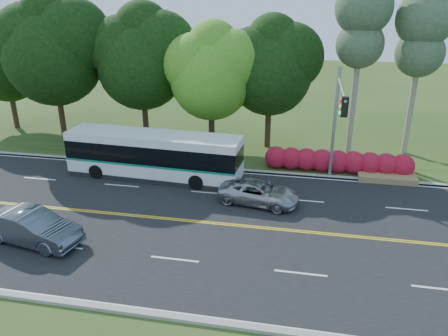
% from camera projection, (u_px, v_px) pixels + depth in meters
% --- Properties ---
extents(ground, '(120.00, 120.00, 0.00)m').
position_uv_depth(ground, '(204.00, 222.00, 22.38)').
color(ground, '#2B4416').
rests_on(ground, ground).
extents(road, '(60.00, 14.00, 0.02)m').
position_uv_depth(road, '(204.00, 222.00, 22.38)').
color(road, black).
rests_on(road, ground).
extents(curb_north, '(60.00, 0.30, 0.15)m').
position_uv_depth(curb_north, '(229.00, 169.00, 28.86)').
color(curb_north, '#9B968C').
rests_on(curb_north, ground).
extents(curb_south, '(60.00, 0.30, 0.15)m').
position_uv_depth(curb_south, '(159.00, 315.00, 15.84)').
color(curb_south, '#9B968C').
rests_on(curb_south, ground).
extents(grass_verge, '(60.00, 4.00, 0.10)m').
position_uv_depth(grass_verge, '(234.00, 160.00, 30.55)').
color(grass_verge, '#2B4416').
rests_on(grass_verge, ground).
extents(lane_markings, '(57.60, 13.82, 0.00)m').
position_uv_depth(lane_markings, '(202.00, 222.00, 22.39)').
color(lane_markings, gold).
rests_on(lane_markings, road).
extents(tree_row, '(44.70, 9.10, 13.84)m').
position_uv_depth(tree_row, '(172.00, 55.00, 31.81)').
color(tree_row, black).
rests_on(tree_row, ground).
extents(bougainvillea_hedge, '(9.50, 2.25, 1.50)m').
position_uv_depth(bougainvillea_hedge, '(341.00, 163.00, 28.27)').
color(bougainvillea_hedge, maroon).
rests_on(bougainvillea_hedge, ground).
extents(traffic_signal, '(0.42, 6.10, 7.00)m').
position_uv_depth(traffic_signal, '(338.00, 113.00, 24.41)').
color(traffic_signal, '#919499').
rests_on(traffic_signal, ground).
extents(transit_bus, '(11.13, 3.06, 2.88)m').
position_uv_depth(transit_bus, '(154.00, 156.00, 27.30)').
color(transit_bus, white).
rests_on(transit_bus, road).
extents(sedan, '(4.99, 2.49, 1.57)m').
position_uv_depth(sedan, '(32.00, 227.00, 20.30)').
color(sedan, slate).
rests_on(sedan, road).
extents(suv, '(4.72, 2.76, 1.23)m').
position_uv_depth(suv, '(259.00, 193.00, 24.20)').
color(suv, '#AFB0B3').
rests_on(suv, road).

